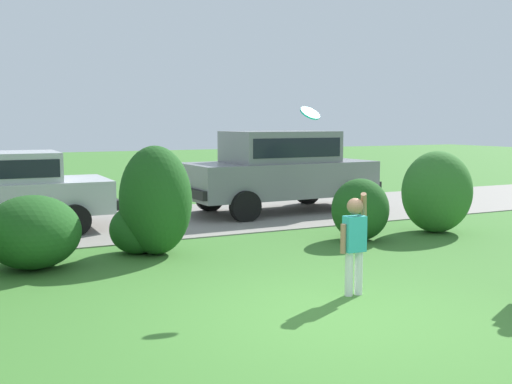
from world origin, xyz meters
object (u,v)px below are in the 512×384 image
object	(u,v)px
frisbee	(310,113)
child_thrower	(354,238)
parked_sedan	(1,189)
parked_suv	(280,167)

from	to	relation	value
frisbee	child_thrower	bearing A→B (deg)	-85.45
parked_sedan	parked_suv	world-z (taller)	parked_suv
parked_sedan	child_thrower	bearing A→B (deg)	-61.69
parked_suv	frisbee	bearing A→B (deg)	-114.93
parked_suv	frisbee	world-z (taller)	frisbee
parked_suv	frisbee	distance (m)	6.38
parked_sedan	child_thrower	world-z (taller)	parked_sedan
parked_sedan	parked_suv	xyz separation A→B (m)	(6.11, 0.05, 0.23)
parked_sedan	frisbee	distance (m)	6.76
parked_sedan	frisbee	bearing A→B (deg)	-58.37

